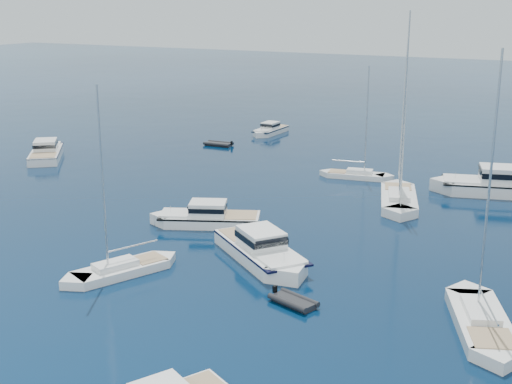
% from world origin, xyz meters
% --- Properties ---
extents(motor_cruiser_right, '(10.97, 9.41, 2.93)m').
position_xyz_m(motor_cruiser_right, '(11.25, 14.66, 0.00)').
color(motor_cruiser_right, white).
rests_on(motor_cruiser_right, ground).
extents(motor_cruiser_centre, '(10.15, 6.73, 2.57)m').
position_xyz_m(motor_cruiser_centre, '(3.39, 19.63, 0.00)').
color(motor_cruiser_centre, white).
rests_on(motor_cruiser_centre, ground).
extents(motor_cruiser_far_l, '(9.27, 10.43, 2.82)m').
position_xyz_m(motor_cruiser_far_l, '(-26.55, 32.02, 0.00)').
color(motor_cruiser_far_l, white).
rests_on(motor_cruiser_far_l, ground).
extents(motor_cruiser_distant, '(13.81, 7.55, 3.47)m').
position_xyz_m(motor_cruiser_distant, '(23.01, 40.76, 0.00)').
color(motor_cruiser_distant, silver).
rests_on(motor_cruiser_distant, ground).
extents(motor_cruiser_horizon, '(2.58, 8.02, 2.09)m').
position_xyz_m(motor_cruiser_horizon, '(-10.18, 57.84, 0.00)').
color(motor_cruiser_horizon, silver).
rests_on(motor_cruiser_horizon, ground).
extents(sailboat_fore, '(5.77, 9.31, 13.40)m').
position_xyz_m(sailboat_fore, '(3.93, 7.94, 0.00)').
color(sailboat_fore, white).
rests_on(sailboat_fore, ground).
extents(sailboat_mid_r, '(6.74, 11.23, 16.12)m').
position_xyz_m(sailboat_mid_r, '(27.00, 11.29, 0.00)').
color(sailboat_mid_r, white).
rests_on(sailboat_mid_r, ground).
extents(sailboat_centre, '(8.47, 3.57, 12.08)m').
position_xyz_m(sailboat_centre, '(8.95, 40.28, 0.00)').
color(sailboat_centre, white).
rests_on(sailboat_centre, ground).
extents(sailboat_sails_r, '(6.77, 12.46, 17.76)m').
position_xyz_m(sailboat_sails_r, '(15.59, 33.26, 0.00)').
color(sailboat_sails_r, white).
rests_on(sailboat_sails_r, ground).
extents(tender_grey_near, '(3.56, 2.66, 0.95)m').
position_xyz_m(tender_grey_near, '(16.31, 9.09, 0.00)').
color(tender_grey_near, black).
rests_on(tender_grey_near, ground).
extents(tender_grey_far, '(3.90, 2.28, 0.95)m').
position_xyz_m(tender_grey_far, '(-12.35, 47.64, 0.00)').
color(tender_grey_far, black).
rests_on(tender_grey_far, ground).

